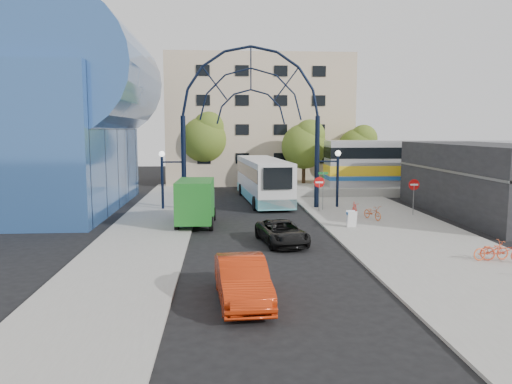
{
  "coord_description": "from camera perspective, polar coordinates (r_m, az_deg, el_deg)",
  "views": [
    {
      "loc": [
        -2.24,
        -23.21,
        5.96
      ],
      "look_at": [
        -0.19,
        6.0,
        2.31
      ],
      "focal_mm": 35.0,
      "sensor_mm": 36.0,
      "label": 1
    }
  ],
  "objects": [
    {
      "name": "do_not_enter_sign",
      "position": [
        35.98,
        17.6,
        0.42
      ],
      "size": [
        0.76,
        0.07,
        2.48
      ],
      "color": "slate",
      "rests_on": "sidewalk_east"
    },
    {
      "name": "bike_near_b",
      "position": [
        34.63,
        11.21,
        -1.94
      ],
      "size": [
        0.57,
        1.61,
        0.95
      ],
      "primitive_type": "imported",
      "rotation": [
        0.0,
        0.0,
        -0.08
      ],
      "color": "#FA3E32",
      "rests_on": "sidewalk_east"
    },
    {
      "name": "train_car",
      "position": [
        50.48,
        22.16,
        3.11
      ],
      "size": [
        25.1,
        3.05,
        4.2
      ],
      "color": "#B7B7BC",
      "rests_on": "train_platform"
    },
    {
      "name": "sidewalk_east",
      "position": [
        29.67,
        16.31,
        -4.65
      ],
      "size": [
        8.0,
        56.0,
        0.12
      ],
      "primitive_type": "cube",
      "color": "gray",
      "rests_on": "ground"
    },
    {
      "name": "transit_hall",
      "position": [
        40.39,
        -23.1,
        7.59
      ],
      "size": [
        16.5,
        18.0,
        14.5
      ],
      "color": "#315897",
      "rests_on": "ground"
    },
    {
      "name": "city_bus",
      "position": [
        41.79,
        0.8,
        1.47
      ],
      "size": [
        3.89,
        13.08,
        3.54
      ],
      "rotation": [
        0.0,
        0.0,
        0.08
      ],
      "color": "silver",
      "rests_on": "ground"
    },
    {
      "name": "black_suv",
      "position": [
        26.28,
        2.99,
        -4.62
      ],
      "size": [
        2.77,
        4.74,
        1.24
      ],
      "primitive_type": "imported",
      "rotation": [
        0.0,
        0.0,
        0.17
      ],
      "color": "black",
      "rests_on": "ground"
    },
    {
      "name": "tree_north_a",
      "position": [
        49.87,
        5.66,
        5.52
      ],
      "size": [
        4.48,
        4.48,
        7.0
      ],
      "color": "#382314",
      "rests_on": "ground"
    },
    {
      "name": "green_truck",
      "position": [
        31.5,
        -6.84,
        -1.16
      ],
      "size": [
        2.41,
        5.86,
        2.92
      ],
      "rotation": [
        0.0,
        0.0,
        -0.03
      ],
      "color": "black",
      "rests_on": "ground"
    },
    {
      "name": "tree_north_b",
      "position": [
        53.17,
        -5.83,
        6.33
      ],
      "size": [
        5.12,
        5.12,
        8.0
      ],
      "color": "#382314",
      "rests_on": "ground"
    },
    {
      "name": "train_platform",
      "position": [
        50.7,
        22.03,
        0.29
      ],
      "size": [
        32.0,
        5.0,
        0.8
      ],
      "primitive_type": "cube",
      "color": "gray",
      "rests_on": "ground"
    },
    {
      "name": "red_sedan",
      "position": [
        17.58,
        -1.58,
        -10.03
      ],
      "size": [
        2.01,
        4.84,
        1.56
      ],
      "primitive_type": "imported",
      "rotation": [
        0.0,
        0.0,
        0.08
      ],
      "color": "#AC270A",
      "rests_on": "ground"
    },
    {
      "name": "apartment_block",
      "position": [
        58.35,
        0.14,
        8.13
      ],
      "size": [
        20.0,
        12.1,
        14.0
      ],
      "color": "#CCB18D",
      "rests_on": "ground"
    },
    {
      "name": "tree_north_c",
      "position": [
        53.15,
        11.7,
        5.15
      ],
      "size": [
        4.16,
        4.16,
        6.5
      ],
      "color": "#382314",
      "rests_on": "ground"
    },
    {
      "name": "gateway_arch",
      "position": [
        37.37,
        -0.59,
        11.09
      ],
      "size": [
        13.64,
        0.44,
        12.1
      ],
      "color": "black",
      "rests_on": "ground"
    },
    {
      "name": "commercial_block_east",
      "position": [
        38.05,
        24.65,
        1.24
      ],
      "size": [
        6.0,
        16.0,
        5.0
      ],
      "primitive_type": "cube",
      "color": "black",
      "rests_on": "ground"
    },
    {
      "name": "bike_far_a",
      "position": [
        24.87,
        26.4,
        -6.05
      ],
      "size": [
        1.99,
        1.41,
        0.99
      ],
      "primitive_type": "imported",
      "rotation": [
        0.0,
        0.0,
        1.12
      ],
      "color": "#EA4F2E",
      "rests_on": "sidewalk_east"
    },
    {
      "name": "sandwich_board",
      "position": [
        30.67,
        10.86,
        -2.81
      ],
      "size": [
        0.55,
        0.61,
        0.99
      ],
      "color": "white",
      "rests_on": "sidewalk_east"
    },
    {
      "name": "stop_sign",
      "position": [
        36.13,
        7.24,
        0.75
      ],
      "size": [
        0.8,
        0.07,
        2.5
      ],
      "color": "slate",
      "rests_on": "sidewalk_east"
    },
    {
      "name": "plaza_west",
      "position": [
        30.11,
        -12.11,
        -4.35
      ],
      "size": [
        5.0,
        50.0,
        0.12
      ],
      "primitive_type": "cube",
      "color": "gray",
      "rests_on": "ground"
    },
    {
      "name": "ground",
      "position": [
        24.07,
        1.46,
        -7.23
      ],
      "size": [
        120.0,
        120.0,
        0.0
      ],
      "primitive_type": "plane",
      "color": "black",
      "rests_on": "ground"
    },
    {
      "name": "bike_far_c",
      "position": [
        24.98,
        25.28,
        -6.04
      ],
      "size": [
        1.77,
        0.76,
        0.9
      ],
      "primitive_type": "imported",
      "rotation": [
        0.0,
        0.0,
        1.67
      ],
      "color": "#EE5E2F",
      "rests_on": "sidewalk_east"
    },
    {
      "name": "bike_near_a",
      "position": [
        33.61,
        13.18,
        -2.29
      ],
      "size": [
        1.18,
        1.85,
        0.92
      ],
      "primitive_type": "imported",
      "rotation": [
        0.0,
        0.0,
        0.35
      ],
      "color": "orange",
      "rests_on": "sidewalk_east"
    },
    {
      "name": "street_name_sign",
      "position": [
        36.78,
        7.67,
        1.07
      ],
      "size": [
        0.7,
        0.7,
        2.8
      ],
      "color": "slate",
      "rests_on": "sidewalk_east"
    }
  ]
}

